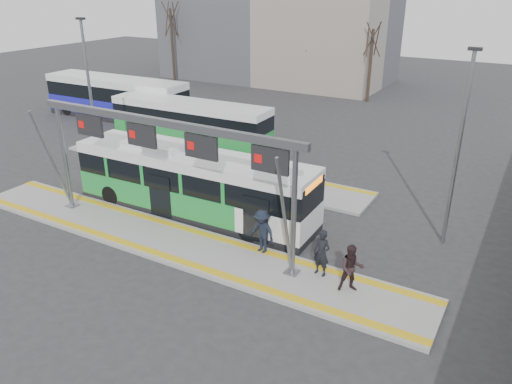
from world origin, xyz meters
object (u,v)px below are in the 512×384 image
hero_bus (193,184)px  passenger_b (351,268)px  passenger_c (262,231)px  passenger_a (322,253)px  gantry (163,145)px

hero_bus → passenger_b: (8.82, -2.59, -0.48)m
passenger_b → passenger_c: bearing=138.9°
passenger_a → passenger_b: (1.32, -0.44, -0.02)m
passenger_a → gantry: bearing=-166.7°
hero_bus → passenger_c: hero_bus is taller
hero_bus → passenger_a: hero_bus is taller
passenger_b → passenger_c: (-4.06, 0.78, 0.03)m
gantry → passenger_a: gantry is taller
passenger_a → passenger_b: passenger_a is taller
gantry → passenger_c: bearing=11.7°
passenger_b → hero_bus: bearing=133.4°
hero_bus → passenger_c: size_ratio=6.53×
passenger_a → passenger_b: 1.39m
hero_bus → passenger_a: size_ratio=6.65×
passenger_c → passenger_b: bearing=1.1°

